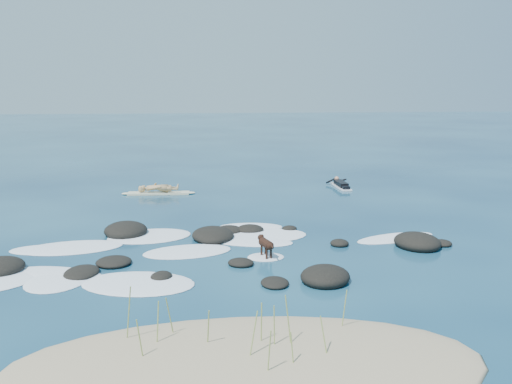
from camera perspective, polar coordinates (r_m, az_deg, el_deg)
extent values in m
plane|color=#0A2642|center=(18.49, -3.21, -5.16)|extent=(160.00, 160.00, 0.00)
ellipsoid|color=#9E8966|center=(10.86, -0.95, -17.16)|extent=(9.00, 4.40, 0.60)
cylinder|color=#86994A|center=(11.24, -9.80, -12.98)|extent=(0.09, 0.08, 0.94)
cylinder|color=#86994A|center=(10.71, -11.50, -14.44)|extent=(0.12, 0.12, 0.89)
cylinder|color=#86994A|center=(10.90, 1.84, -13.57)|extent=(0.05, 0.06, 0.95)
cylinder|color=#86994A|center=(11.45, -12.62, -11.87)|extent=(0.17, 0.22, 1.20)
cylinder|color=#86994A|center=(11.54, -8.60, -12.31)|extent=(0.15, 0.24, 0.91)
cylinder|color=#86994A|center=(11.00, -4.80, -13.57)|extent=(0.07, 0.24, 0.86)
cylinder|color=#86994A|center=(10.96, 3.27, -12.98)|extent=(0.16, 0.07, 1.11)
cylinder|color=#86994A|center=(11.03, 0.54, -13.24)|extent=(0.03, 0.11, 0.96)
cylinder|color=#86994A|center=(10.53, -0.29, -14.36)|extent=(0.20, 0.15, 0.97)
cylinder|color=#86994A|center=(11.96, 8.82, -11.58)|extent=(0.09, 0.10, 0.89)
cylinder|color=#86994A|center=(10.35, 3.65, -15.66)|extent=(0.09, 0.08, 0.73)
cylinder|color=#86994A|center=(10.75, 6.83, -14.35)|extent=(0.15, 0.21, 0.81)
cylinder|color=#86994A|center=(10.02, 1.32, -15.98)|extent=(0.08, 0.11, 0.92)
ellipsoid|color=black|center=(20.13, 3.37, -3.67)|extent=(0.59, 0.51, 0.21)
ellipsoid|color=black|center=(15.45, -9.44, -8.33)|extent=(0.73, 0.81, 0.24)
ellipsoid|color=black|center=(15.12, 6.93, -8.40)|extent=(1.81, 1.88, 0.54)
ellipsoid|color=black|center=(18.79, 15.82, -4.85)|extent=(1.68, 1.86, 0.58)
ellipsoid|color=black|center=(19.22, 18.14, -4.90)|extent=(0.75, 0.80, 0.22)
ellipsoid|color=black|center=(16.34, -1.53, -7.10)|extent=(0.97, 0.93, 0.25)
ellipsoid|color=black|center=(19.03, -4.33, -4.33)|extent=(1.51, 1.81, 0.49)
ellipsoid|color=black|center=(18.43, 8.35, -5.11)|extent=(0.81, 0.82, 0.26)
ellipsoid|color=black|center=(19.79, -2.73, -3.85)|extent=(1.03, 0.98, 0.31)
ellipsoid|color=black|center=(19.97, -12.89, -3.78)|extent=(1.73, 1.86, 0.58)
ellipsoid|color=black|center=(16.22, -17.04, -7.71)|extent=(1.12, 1.33, 0.27)
ellipsoid|color=black|center=(14.82, 1.89, -9.07)|extent=(0.74, 0.89, 0.22)
ellipsoid|color=black|center=(19.84, -0.62, -3.78)|extent=(0.99, 0.84, 0.34)
ellipsoid|color=black|center=(16.89, -14.04, -6.81)|extent=(1.14, 1.15, 0.27)
ellipsoid|color=white|center=(15.19, -11.72, -8.96)|extent=(3.33, 2.51, 0.12)
ellipsoid|color=white|center=(18.87, -17.90, -5.33)|extent=(3.36, 2.10, 0.12)
ellipsoid|color=white|center=(20.50, -0.52, -3.51)|extent=(2.39, 1.38, 0.12)
ellipsoid|color=white|center=(15.93, -19.29, -8.41)|extent=(2.00, 2.23, 0.12)
ellipsoid|color=white|center=(19.34, 0.03, -4.39)|extent=(3.60, 2.19, 0.12)
ellipsoid|color=white|center=(18.90, -20.01, -5.44)|extent=(2.39, 1.20, 0.12)
ellipsoid|color=white|center=(17.69, -6.87, -5.94)|extent=(2.97, 1.99, 0.12)
ellipsoid|color=white|center=(19.62, -10.60, -4.36)|extent=(3.15, 2.46, 0.12)
ellipsoid|color=white|center=(16.53, -19.13, -7.70)|extent=(2.83, 1.92, 0.12)
ellipsoid|color=white|center=(18.73, -0.80, -4.91)|extent=(3.27, 2.22, 0.12)
ellipsoid|color=white|center=(19.62, 13.80, -4.49)|extent=(3.18, 1.94, 0.12)
ellipsoid|color=white|center=(17.03, 0.99, -6.54)|extent=(1.10, 0.90, 0.12)
cube|color=beige|center=(26.87, -9.71, -0.11)|extent=(2.85, 0.68, 0.09)
ellipsoid|color=beige|center=(26.76, -6.70, -0.07)|extent=(0.58, 0.34, 0.10)
ellipsoid|color=beige|center=(27.04, -12.70, -0.15)|extent=(0.58, 0.34, 0.10)
imported|color=tan|center=(26.70, -9.78, 1.92)|extent=(0.46, 0.69, 1.84)
cube|color=white|center=(28.48, 8.48, 0.54)|extent=(0.56, 2.20, 0.08)
ellipsoid|color=white|center=(29.52, 7.90, 0.92)|extent=(0.28, 0.48, 0.08)
cube|color=black|center=(28.45, 8.49, 0.84)|extent=(0.44, 1.35, 0.22)
sphere|color=tan|center=(29.17, 8.08, 1.33)|extent=(0.24, 0.24, 0.23)
cylinder|color=black|center=(29.26, 7.47, 1.12)|extent=(0.54, 0.31, 0.25)
cylinder|color=black|center=(29.41, 8.51, 1.14)|extent=(0.54, 0.28, 0.25)
cube|color=black|center=(27.76, 8.92, 0.49)|extent=(0.35, 0.56, 0.14)
cylinder|color=black|center=(16.80, 1.03, -5.20)|extent=(0.40, 0.58, 0.26)
sphere|color=black|center=(17.01, 0.70, -5.00)|extent=(0.34, 0.34, 0.27)
sphere|color=black|center=(16.60, 1.38, -5.41)|extent=(0.31, 0.31, 0.24)
sphere|color=black|center=(17.12, 0.49, -4.57)|extent=(0.24, 0.24, 0.19)
cone|color=black|center=(17.23, 0.33, -4.52)|extent=(0.13, 0.14, 0.10)
cone|color=black|center=(17.08, 0.34, -4.35)|extent=(0.10, 0.09, 0.09)
cone|color=black|center=(17.12, 0.65, -4.31)|extent=(0.10, 0.09, 0.09)
cylinder|color=black|center=(17.02, 0.56, -5.97)|extent=(0.08, 0.08, 0.35)
cylinder|color=black|center=(17.07, 0.99, -5.91)|extent=(0.08, 0.08, 0.35)
cylinder|color=black|center=(16.70, 1.08, -6.30)|extent=(0.08, 0.08, 0.35)
cylinder|color=black|center=(16.75, 1.51, -6.24)|extent=(0.08, 0.08, 0.35)
cylinder|color=black|center=(16.48, 1.55, -5.36)|extent=(0.12, 0.25, 0.15)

